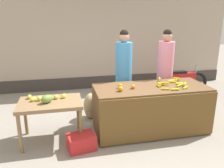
# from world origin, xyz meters

# --- Properties ---
(ground_plane) EXTENTS (24.00, 24.00, 0.00)m
(ground_plane) POSITION_xyz_m (0.00, 0.00, 0.00)
(ground_plane) COLOR gray
(market_wall_back) EXTENTS (8.05, 0.23, 3.60)m
(market_wall_back) POSITION_xyz_m (0.00, 2.99, 1.77)
(market_wall_back) COLOR tan
(market_wall_back) RESTS_ON ground
(fruit_stall_counter) EXTENTS (2.11, 0.92, 0.87)m
(fruit_stall_counter) POSITION_xyz_m (0.45, -0.01, 0.44)
(fruit_stall_counter) COLOR brown
(fruit_stall_counter) RESTS_ON ground
(side_table_wooden) EXTENTS (1.06, 0.72, 0.73)m
(side_table_wooden) POSITION_xyz_m (-1.38, 0.00, 0.64)
(side_table_wooden) COLOR olive
(side_table_wooden) RESTS_ON ground
(banana_bunch_pile) EXTENTS (0.63, 0.70, 0.07)m
(banana_bunch_pile) POSITION_xyz_m (0.87, 0.01, 0.90)
(banana_bunch_pile) COLOR gold
(banana_bunch_pile) RESTS_ON fruit_stall_counter
(orange_pile) EXTENTS (0.34, 0.26, 0.09)m
(orange_pile) POSITION_xyz_m (-0.11, -0.07, 0.92)
(orange_pile) COLOR orange
(orange_pile) RESTS_ON fruit_stall_counter
(mango_papaya_pile) EXTENTS (0.69, 0.46, 0.14)m
(mango_papaya_pile) POSITION_xyz_m (-1.44, 0.02, 0.79)
(mango_papaya_pile) COLOR yellow
(mango_papaya_pile) RESTS_ON side_table_wooden
(vendor_woman_blue_shirt) EXTENTS (0.34, 0.34, 1.87)m
(vendor_woman_blue_shirt) POSITION_xyz_m (0.11, 0.70, 0.95)
(vendor_woman_blue_shirt) COLOR #33333D
(vendor_woman_blue_shirt) RESTS_ON ground
(vendor_woman_pink_shirt) EXTENTS (0.34, 0.34, 1.87)m
(vendor_woman_pink_shirt) POSITION_xyz_m (1.03, 0.68, 0.94)
(vendor_woman_pink_shirt) COLOR #33333D
(vendor_woman_pink_shirt) RESTS_ON ground
(parked_motorcycle) EXTENTS (1.60, 0.18, 0.88)m
(parked_motorcycle) POSITION_xyz_m (2.01, 1.68, 0.40)
(parked_motorcycle) COLOR black
(parked_motorcycle) RESTS_ON ground
(produce_crate) EXTENTS (0.49, 0.40, 0.26)m
(produce_crate) POSITION_xyz_m (-0.90, -0.42, 0.13)
(produce_crate) COLOR red
(produce_crate) RESTS_ON ground
(produce_sack) EXTENTS (0.42, 0.45, 0.55)m
(produce_sack) POSITION_xyz_m (-0.60, 0.77, 0.28)
(produce_sack) COLOR tan
(produce_sack) RESTS_ON ground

